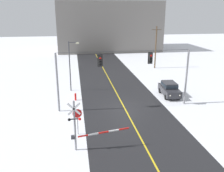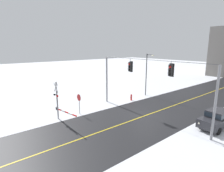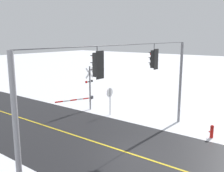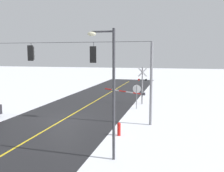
# 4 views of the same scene
# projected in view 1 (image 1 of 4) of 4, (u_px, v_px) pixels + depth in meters

# --- Properties ---
(ground_plane) EXTENTS (160.00, 160.00, 0.00)m
(ground_plane) POSITION_uv_depth(u_px,v_px,m) (124.00, 107.00, 26.82)
(ground_plane) COLOR white
(road_asphalt) EXTENTS (9.00, 80.00, 0.01)m
(road_asphalt) POSITION_uv_depth(u_px,v_px,m) (115.00, 90.00, 32.48)
(road_asphalt) COLOR black
(road_asphalt) RESTS_ON ground
(lane_centre_line) EXTENTS (0.14, 72.00, 0.01)m
(lane_centre_line) POSITION_uv_depth(u_px,v_px,m) (115.00, 90.00, 32.48)
(lane_centre_line) COLOR gold
(lane_centre_line) RESTS_ON ground
(signal_span) EXTENTS (14.20, 0.47, 6.22)m
(signal_span) POSITION_uv_depth(u_px,v_px,m) (125.00, 72.00, 25.62)
(signal_span) COLOR gray
(signal_span) RESTS_ON ground
(stop_sign) EXTENTS (0.80, 0.09, 2.35)m
(stop_sign) POSITION_uv_depth(u_px,v_px,m) (77.00, 116.00, 20.44)
(stop_sign) COLOR gray
(stop_sign) RESTS_ON ground
(railroad_crossing) EXTENTS (4.60, 0.31, 4.00)m
(railroad_crossing) POSITION_uv_depth(u_px,v_px,m) (80.00, 126.00, 18.06)
(railroad_crossing) COLOR gray
(railroad_crossing) RESTS_ON ground
(parked_car_charcoal) EXTENTS (2.01, 4.28, 1.74)m
(parked_car_charcoal) POSITION_uv_depth(u_px,v_px,m) (169.00, 88.00, 30.12)
(parked_car_charcoal) COLOR #2D2D33
(parked_car_charcoal) RESTS_ON ground
(streetlamp_near) EXTENTS (1.39, 0.28, 6.50)m
(streetlamp_near) POSITION_uv_depth(u_px,v_px,m) (71.00, 62.00, 31.26)
(streetlamp_near) COLOR #38383D
(streetlamp_near) RESTS_ON ground
(fire_hydrant) EXTENTS (0.24, 0.31, 0.88)m
(fire_hydrant) POSITION_uv_depth(u_px,v_px,m) (75.00, 96.00, 28.79)
(fire_hydrant) COLOR red
(fire_hydrant) RESTS_ON ground
(utility_pole) EXTENTS (1.80, 0.24, 7.54)m
(utility_pole) POSITION_uv_depth(u_px,v_px,m) (156.00, 47.00, 43.90)
(utility_pole) COLOR brown
(utility_pole) RESTS_ON ground
(building_distant) EXTENTS (26.20, 15.85, 12.45)m
(building_distant) POSITION_uv_depth(u_px,v_px,m) (108.00, 26.00, 65.74)
(building_distant) COLOR slate
(building_distant) RESTS_ON ground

